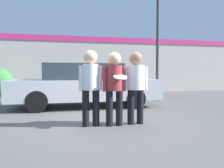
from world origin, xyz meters
name	(u,v)px	position (x,y,z in m)	size (l,w,h in m)	color
ground_plane	(102,122)	(0.00, 0.00, 0.00)	(56.00, 56.00, 0.00)	#5B5956
storefront_building	(78,64)	(0.00, 7.28, 1.60)	(24.00, 0.22, 3.13)	beige
person_left	(91,82)	(-0.28, -0.29, 0.96)	(0.50, 0.33, 1.63)	black
person_middle_with_frisbee	(114,83)	(0.22, -0.36, 0.93)	(0.51, 0.56, 1.59)	black
person_right	(136,81)	(0.72, -0.30, 0.96)	(0.56, 0.39, 1.61)	black
parked_car_near	(85,85)	(-0.13, 2.50, 0.73)	(4.80, 1.97, 1.44)	#B7BABF
street_lamp	(164,22)	(3.24, 3.46, 3.22)	(1.47, 0.35, 5.14)	#38383D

